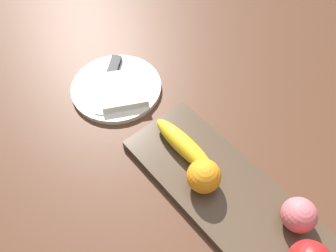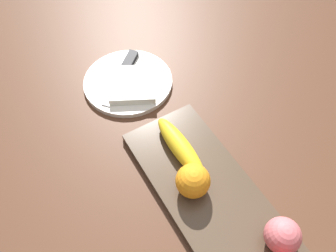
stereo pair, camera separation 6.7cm
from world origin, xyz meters
name	(u,v)px [view 1 (the left image)]	position (x,y,z in m)	size (l,w,h in m)	color
ground_plane	(247,193)	(0.00, 0.00, 0.00)	(2.40, 2.40, 0.00)	#543322
fruit_tray	(233,201)	(0.00, -0.03, 0.01)	(0.48, 0.17, 0.02)	#4B3A2B
banana	(184,145)	(-0.14, -0.04, 0.04)	(0.16, 0.04, 0.04)	yellow
orange_near_apple	(204,176)	(-0.06, -0.06, 0.05)	(0.06, 0.06, 0.06)	orange
peach	(299,215)	(0.09, 0.01, 0.05)	(0.06, 0.06, 0.06)	#D9666D
dinner_plate	(117,87)	(-0.38, -0.03, 0.01)	(0.21, 0.21, 0.01)	white
folded_napkin	(122,90)	(-0.35, -0.03, 0.02)	(0.11, 0.10, 0.02)	white
knife	(112,75)	(-0.41, -0.02, 0.02)	(0.14, 0.15, 0.01)	silver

